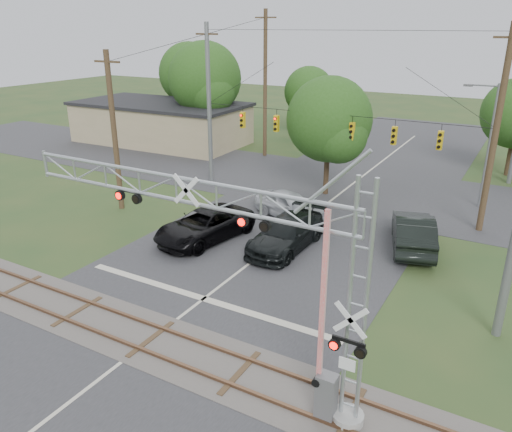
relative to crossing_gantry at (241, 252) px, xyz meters
The scene contains 14 objects.
ground 6.71m from the crossing_gantry, 159.20° to the right, with size 160.00×160.00×0.00m, color #28421E.
road_main 10.59m from the crossing_gantry, 117.25° to the left, with size 14.00×90.00×0.02m, color #2D2D30.
road_cross 23.29m from the crossing_gantry, 100.90° to the left, with size 90.00×12.00×0.02m, color #2D2D30.
railroad_track 6.50m from the crossing_gantry, behind, with size 90.00×3.20×0.17m.
crossing_gantry is the anchor object (origin of this frame).
traffic_signal_span 18.69m from the crossing_gantry, 100.49° to the left, with size 19.34×0.36×11.50m.
pickup_black 12.95m from the crossing_gantry, 130.85° to the left, with size 2.82×6.12×1.70m, color black.
car_dark 11.80m from the crossing_gantry, 108.71° to the left, with size 2.41×5.92×1.72m, color black.
sedan_silver 16.13m from the crossing_gantry, 110.17° to the left, with size 1.99×4.94×1.68m, color #B4B8BC.
suv_dark 14.65m from the crossing_gantry, 80.50° to the left, with size 2.01×5.77×1.90m, color black.
commercial_building 38.19m from the crossing_gantry, 133.62° to the left, with size 17.53×9.34×4.03m.
streetlight 23.13m from the crossing_gantry, 78.77° to the left, with size 2.13×0.22×7.98m.
utility_poles 22.28m from the crossing_gantry, 91.97° to the left, with size 26.95×28.52×14.28m.
treeline 31.26m from the crossing_gantry, 100.39° to the left, with size 55.88×23.03×9.99m.
Camera 1 is at (11.49, -10.03, 11.31)m, focal length 35.00 mm.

